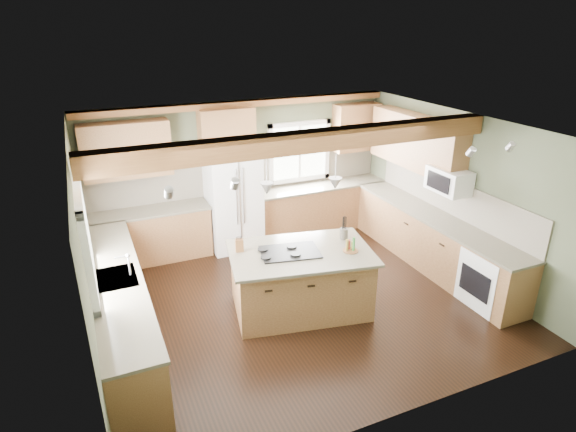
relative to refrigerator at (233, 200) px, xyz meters
name	(u,v)px	position (x,y,z in m)	size (l,w,h in m)	color
floor	(298,299)	(0.30, -2.12, -0.90)	(5.60, 5.60, 0.00)	black
ceiling	(300,128)	(0.30, -2.12, 1.70)	(5.60, 5.60, 0.00)	silver
wall_back	(242,171)	(0.30, 0.38, 0.40)	(5.60, 5.60, 0.00)	#454C36
wall_left	(85,257)	(-2.50, -2.12, 0.40)	(5.00, 5.00, 0.00)	#454C36
wall_right	(455,192)	(3.10, -2.12, 0.40)	(5.00, 5.00, 0.00)	#454C36
ceiling_beam	(307,141)	(0.30, -2.35, 1.57)	(5.55, 0.26, 0.26)	brown
soffit_trim	(241,104)	(0.30, 0.28, 1.64)	(5.55, 0.20, 0.10)	brown
backsplash_back	(242,176)	(0.30, 0.36, 0.31)	(5.58, 0.03, 0.58)	brown
backsplash_right	(452,197)	(3.08, -2.07, 0.31)	(0.03, 3.70, 0.58)	brown
base_cab_back_left	(150,236)	(-1.49, 0.08, -0.46)	(2.02, 0.60, 0.88)	brown
counter_back_left	(147,211)	(-1.49, 0.08, 0.00)	(2.06, 0.64, 0.04)	#433D31
base_cab_back_right	(320,208)	(1.79, 0.08, -0.46)	(2.62, 0.60, 0.88)	brown
counter_back_right	(321,186)	(1.79, 0.08, 0.00)	(2.66, 0.64, 0.04)	#433D31
base_cab_left	(121,310)	(-2.20, -2.07, -0.46)	(0.60, 3.70, 0.88)	brown
counter_left	(116,279)	(-2.20, -2.07, 0.00)	(0.64, 3.74, 0.04)	#433D31
base_cab_right	(432,242)	(2.80, -2.07, -0.46)	(0.60, 3.70, 0.88)	brown
counter_right	(436,217)	(2.80, -2.07, 0.00)	(0.64, 3.74, 0.04)	#433D31
upper_cab_back_left	(126,150)	(-1.69, 0.21, 1.05)	(1.40, 0.35, 0.90)	brown
upper_cab_over_fridge	(227,129)	(0.00, 0.21, 1.25)	(0.96, 0.35, 0.70)	brown
upper_cab_right	(416,142)	(2.92, -1.22, 1.05)	(0.35, 2.20, 0.90)	brown
upper_cab_back_corner	(356,127)	(2.60, 0.21, 1.05)	(0.90, 0.35, 0.90)	brown
window_left	(83,236)	(-2.48, -2.07, 0.65)	(0.04, 1.60, 1.05)	white
window_back	(299,152)	(1.45, 0.36, 0.65)	(1.10, 0.04, 1.00)	white
sink	(116,278)	(-2.20, -2.07, 0.01)	(0.50, 0.65, 0.03)	#262628
faucet	(129,265)	(-2.02, -2.07, 0.15)	(0.02, 0.02, 0.28)	#B2B2B7
dishwasher	(135,374)	(-2.19, -3.37, -0.47)	(0.60, 0.60, 0.84)	white
oven	(491,279)	(2.79, -3.37, -0.47)	(0.60, 0.72, 0.84)	white
microwave	(449,180)	(2.88, -2.17, 0.65)	(0.40, 0.70, 0.38)	white
pendant_left	(267,189)	(-0.23, -2.26, 0.98)	(0.18, 0.18, 0.16)	#B2B2B7
pendant_right	(335,184)	(0.68, -2.44, 0.98)	(0.18, 0.18, 0.16)	#B2B2B7
refrigerator	(233,200)	(0.00, 0.00, 0.00)	(0.90, 0.74, 1.80)	white
island	(300,282)	(0.23, -2.35, -0.46)	(1.85, 1.13, 0.88)	olive
island_top	(301,253)	(0.23, -2.35, 0.00)	(1.97, 1.25, 0.04)	#433D31
cooktop	(290,252)	(0.08, -2.32, 0.03)	(0.80, 0.53, 0.02)	black
knife_block	(239,245)	(-0.55, -2.00, 0.11)	(0.11, 0.08, 0.18)	brown
utensil_crock	(344,234)	(0.98, -2.22, 0.10)	(0.12, 0.12, 0.16)	#3B322F
bottle_tray	(351,245)	(0.87, -2.61, 0.12)	(0.21, 0.21, 0.20)	brown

